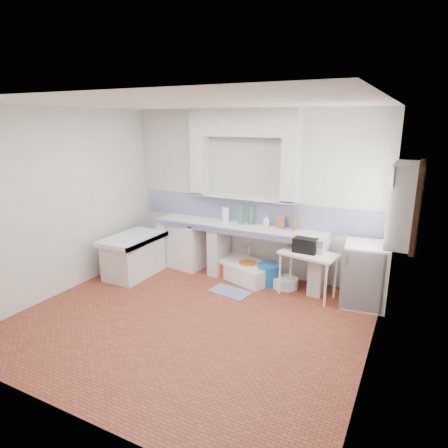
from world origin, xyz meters
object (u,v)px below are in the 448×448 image
at_px(sink, 244,270).
at_px(side_table, 307,275).
at_px(stove, 189,245).
at_px(fridge, 365,275).

relative_size(sink, side_table, 1.31).
distance_m(stove, side_table, 2.28).
relative_size(sink, fridge, 1.18).
bearing_deg(side_table, fridge, 16.62).
xyz_separation_m(side_table, fridge, (0.81, 0.10, 0.11)).
bearing_deg(side_table, sink, 179.08).
bearing_deg(stove, fridge, 4.96).
distance_m(sink, fridge, 1.99).
xyz_separation_m(stove, sink, (1.12, -0.04, -0.28)).
bearing_deg(sink, stove, -162.25).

